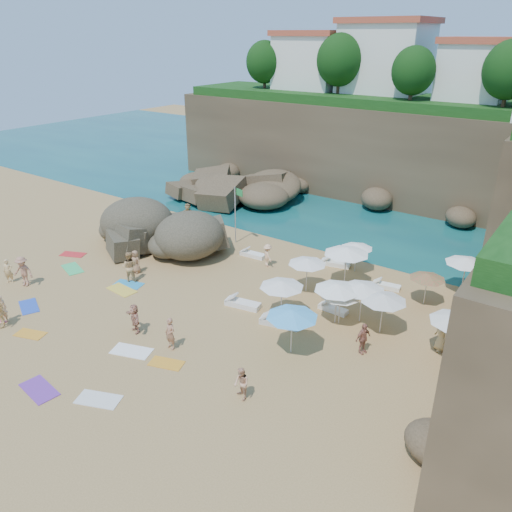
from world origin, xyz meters
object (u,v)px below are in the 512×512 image
Objects in this scene: person_stand_3 at (363,338)px; rock_outcrop at (152,250)px; flag_pole at (237,208)px; person_stand_1 at (129,267)px; parasol_0 at (307,261)px; person_stand_0 at (8,271)px; person_stand_5 at (188,214)px; person_stand_2 at (268,255)px; parasol_1 at (347,251)px; parasol_2 at (357,246)px; lounger_0 at (253,255)px; person_stand_4 at (442,333)px; person_stand_6 at (1,309)px.

rock_outcrop is at bearing 99.53° from person_stand_3.
flag_pole is 2.17× the size of person_stand_1.
person_stand_0 is at bearing -148.02° from parasol_0.
person_stand_5 is (-5.44, 0.78, -1.78)m from flag_pole.
flag_pole reaches higher than person_stand_2.
parasol_0 is 0.84× the size of parasol_1.
parasol_2 is 1.06× the size of person_stand_1.
person_stand_0 is at bearing -111.47° from rock_outcrop.
lounger_0 is (-5.41, 2.17, -1.78)m from parasol_0.
lounger_0 is (2.32, -1.28, -2.50)m from flag_pole.
person_stand_0 is at bearing -134.12° from lounger_0.
person_stand_2 is at bearing -162.19° from person_stand_1.
flag_pole is at bearing -132.53° from person_stand_1.
parasol_2 is 1.09× the size of person_stand_4.
lounger_0 is (-6.57, -1.91, -1.60)m from parasol_2.
flag_pole is (4.04, 4.43, 2.63)m from rock_outcrop.
flag_pole reaches higher than rock_outcrop.
person_stand_6 is at bearing -132.18° from parasol_0.
person_stand_1 is 1.12× the size of person_stand_5.
person_stand_5 is at bearing 179.39° from parasol_2.
parasol_1 is 2.31m from parasol_2.
parasol_2 is at bearing 11.98° from lounger_0.
person_stand_3 is at bearing -91.46° from person_stand_4.
person_stand_1 reaches higher than lounger_0.
rock_outcrop is 13.99m from parasol_2.
person_stand_2 is (-4.91, -2.58, -0.99)m from parasol_2.
parasol_1 is 20.14m from person_stand_0.
parasol_1 is 18.86m from person_stand_6.
rock_outcrop is 9.12m from person_stand_0.
person_stand_5 is at bearing -99.49° from person_stand_1.
parasol_2 is 7.03m from lounger_0.
parasol_0 is at bearing -140.53° from person_stand_4.
person_stand_1 is at bearing -122.64° from lounger_0.
rock_outcrop is at bearing 25.97° from person_stand_0.
person_stand_6 is at bearing -86.14° from rock_outcrop.
person_stand_5 reaches higher than person_stand_6.
flag_pole reaches higher than person_stand_1.
person_stand_3 is 0.98× the size of person_stand_6.
person_stand_5 is (1.93, 13.67, 0.10)m from person_stand_0.
person_stand_1 reaches higher than person_stand_2.
parasol_0 reaches higher than person_stand_0.
flag_pole is at bearing -175.94° from parasol_2.
parasol_2 is at bearing 21.37° from rock_outcrop.
lounger_0 is 0.93× the size of person_stand_1.
rock_outcrop is 2.01× the size of flag_pole.
lounger_0 is at bearing -48.16° from person_stand_5.
person_stand_3 is at bearing -56.79° from person_stand_5.
parasol_2 reaches higher than person_stand_3.
rock_outcrop reaches higher than person_stand_2.
flag_pole is 2.24× the size of person_stand_4.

